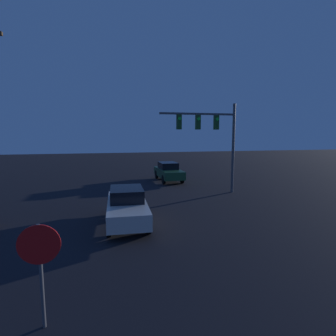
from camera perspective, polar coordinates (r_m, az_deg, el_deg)
car_near at (r=11.48m, az=-8.92°, el=-8.08°), size 1.79×4.34×1.52m
car_far at (r=21.64m, az=0.11°, el=-0.74°), size 1.72×4.31×1.52m
traffic_signal_mast at (r=16.98m, az=9.63°, el=7.77°), size 4.99×0.30×5.77m
stop_sign at (r=5.84m, az=-26.12°, el=-16.88°), size 0.79×0.07×2.12m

